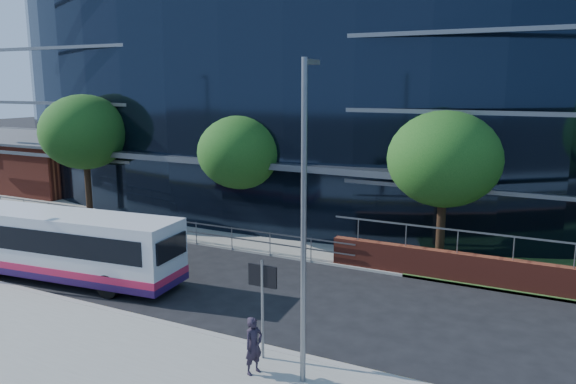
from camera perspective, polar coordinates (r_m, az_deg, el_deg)
The scene contains 16 objects.
ground at distance 19.68m, azimuth -11.91°, elevation -11.86°, with size 200.00×200.00×0.00m, color black.
pavement_near at distance 16.47m, azimuth -23.36°, elevation -17.02°, with size 80.00×8.00×0.15m, color gray.
kerb at distance 18.95m, azimuth -13.85°, elevation -12.61°, with size 80.00×0.25×0.16m, color gray.
yellow_line_outer at distance 19.12m, azimuth -13.44°, elevation -12.62°, with size 80.00×0.08×0.01m, color gold.
yellow_line_inner at distance 19.22m, azimuth -13.15°, elevation -12.47°, with size 80.00×0.08×0.01m, color gold.
far_forecourt at distance 31.47m, azimuth -7.92°, elevation -2.94°, with size 50.00×8.00×0.10m, color gray.
glass_office at distance 38.18m, azimuth 2.94°, elevation 11.61°, with size 44.00×23.10×16.00m.
brick_pavilion at distance 43.77m, azimuth -23.53°, elevation 2.68°, with size 8.60×6.66×4.40m.
guard_railings at distance 29.49m, azimuth -15.61°, elevation -2.65°, with size 24.00×0.05×1.10m.
street_sign at distance 15.28m, azimuth -2.60°, elevation -9.77°, with size 0.85×0.09×2.80m.
tree_far_a at distance 33.77m, azimuth -19.97°, elevation 5.73°, with size 4.95×4.95×6.98m.
tree_far_b at distance 27.86m, azimuth -4.83°, elevation 4.03°, with size 4.29×4.29×6.05m.
tree_far_c at distance 23.64m, azimuth 15.60°, elevation 3.22°, with size 4.62×4.62×6.51m.
streetlight_east at distance 13.44m, azimuth 1.65°, elevation -2.44°, with size 0.15×0.77×8.00m.
city_bus at distance 23.45m, azimuth -21.73°, elevation -5.03°, with size 10.01×3.27×2.66m.
pedestrian at distance 15.02m, azimuth -3.51°, elevation -15.31°, with size 0.56×0.36×1.52m, color #241C2A.
Camera 1 is at (11.58, -14.00, 7.55)m, focal length 35.00 mm.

